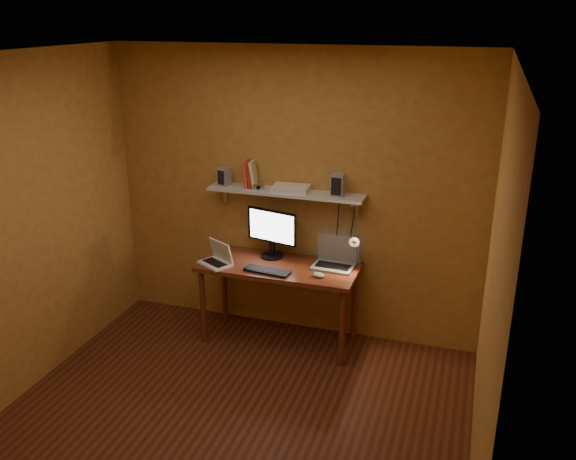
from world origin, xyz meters
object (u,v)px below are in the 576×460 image
(wall_shelf, at_px, (286,193))
(keyboard, at_px, (267,271))
(netbook, at_px, (218,258))
(speaker_right, at_px, (338,185))
(speaker_left, at_px, (224,177))
(desk, at_px, (279,274))
(router, at_px, (291,189))
(desk_lamp, at_px, (356,246))
(shelf_camera, at_px, (259,187))
(laptop, at_px, (335,258))
(mouse, at_px, (319,275))
(monitor, at_px, (272,231))

(wall_shelf, bearing_deg, keyboard, -96.96)
(netbook, xyz_separation_m, speaker_right, (0.99, 0.33, 0.66))
(speaker_left, distance_m, speaker_right, 1.05)
(keyboard, distance_m, speaker_right, 0.95)
(desk, relative_size, netbook, 4.10)
(desk, bearing_deg, router, 74.70)
(desk_lamp, height_order, router, router)
(netbook, xyz_separation_m, speaker_left, (-0.06, 0.34, 0.65))
(wall_shelf, relative_size, speaker_left, 8.72)
(netbook, distance_m, speaker_left, 0.73)
(wall_shelf, bearing_deg, shelf_camera, -166.80)
(wall_shelf, relative_size, keyboard, 3.52)
(laptop, relative_size, mouse, 3.49)
(desk, height_order, netbook, netbook)
(wall_shelf, relative_size, mouse, 13.24)
(laptop, height_order, speaker_right, speaker_right)
(speaker_left, bearing_deg, router, 17.36)
(wall_shelf, height_order, shelf_camera, shelf_camera)
(speaker_left, bearing_deg, laptop, 14.41)
(netbook, bearing_deg, keyboard, 25.20)
(keyboard, bearing_deg, speaker_right, 41.12)
(speaker_right, bearing_deg, speaker_left, -179.82)
(speaker_left, height_order, router, speaker_left)
(shelf_camera, bearing_deg, speaker_left, 171.14)
(monitor, relative_size, netbook, 1.43)
(speaker_right, distance_m, shelf_camera, 0.70)
(desk_lamp, xyz_separation_m, speaker_right, (-0.19, 0.06, 0.51))
(netbook, bearing_deg, speaker_right, 47.55)
(wall_shelf, relative_size, netbook, 4.10)
(laptop, height_order, shelf_camera, shelf_camera)
(speaker_right, bearing_deg, desk_lamp, -16.89)
(netbook, relative_size, keyboard, 0.86)
(desk, xyz_separation_m, keyboard, (-0.05, -0.18, 0.10))
(wall_shelf, xyz_separation_m, speaker_right, (0.47, -0.01, 0.11))
(wall_shelf, relative_size, laptop, 3.79)
(monitor, height_order, laptop, monitor)
(desk_lamp, bearing_deg, desk, -169.19)
(mouse, distance_m, shelf_camera, 0.94)
(desk, distance_m, netbook, 0.56)
(mouse, bearing_deg, monitor, 168.17)
(desk_lamp, bearing_deg, laptop, 178.31)
(laptop, height_order, netbook, laptop)
(speaker_left, bearing_deg, wall_shelf, 17.80)
(monitor, bearing_deg, desk_lamp, 10.43)
(wall_shelf, relative_size, desk_lamp, 3.73)
(laptop, bearing_deg, keyboard, -146.02)
(keyboard, xyz_separation_m, router, (0.10, 0.36, 0.64))
(monitor, bearing_deg, keyboard, -64.72)
(speaker_right, bearing_deg, monitor, -176.76)
(desk_lamp, distance_m, speaker_left, 1.34)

